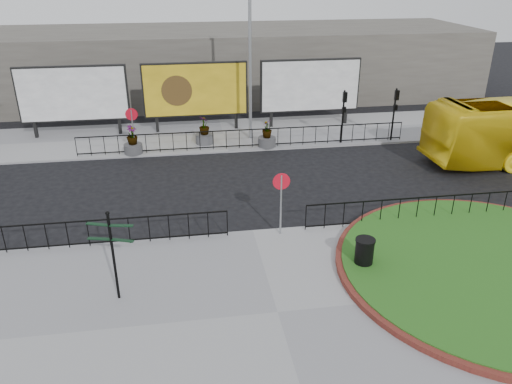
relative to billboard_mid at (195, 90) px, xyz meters
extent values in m
plane|color=black|center=(1.50, -12.97, -2.60)|extent=(90.00, 90.00, 0.00)
cube|color=gray|center=(1.50, -17.97, -2.54)|extent=(30.00, 10.00, 0.12)
cube|color=gray|center=(1.50, -0.97, -2.54)|extent=(44.00, 6.00, 0.12)
cylinder|color=brown|center=(9.00, -16.97, -2.39)|extent=(10.40, 10.40, 0.18)
cylinder|color=#215115|center=(9.00, -16.97, -2.37)|extent=(10.00, 10.00, 0.22)
cylinder|color=gray|center=(-3.50, -3.57, -1.28)|extent=(0.07, 0.07, 2.40)
cylinder|color=red|center=(-3.50, -3.57, -0.33)|extent=(0.64, 0.03, 0.64)
cylinder|color=white|center=(-3.50, -3.55, -0.33)|extent=(0.50, 0.03, 0.50)
cylinder|color=gray|center=(2.50, -13.37, -1.28)|extent=(0.07, 0.07, 2.40)
cylinder|color=red|center=(2.50, -13.37, -0.33)|extent=(0.64, 0.03, 0.64)
cylinder|color=white|center=(2.50, -13.35, -0.33)|extent=(0.50, 0.03, 0.50)
cube|color=black|center=(-9.40, 0.03, -1.98)|extent=(0.18, 0.18, 1.00)
cube|color=black|center=(-4.60, 0.03, -1.98)|extent=(0.18, 0.18, 1.00)
cube|color=black|center=(-7.00, 0.03, 0.02)|extent=(6.20, 0.25, 3.20)
cube|color=white|center=(-7.00, -0.13, 0.02)|extent=(6.00, 0.06, 3.00)
cube|color=black|center=(-2.40, 0.03, -1.98)|extent=(0.18, 0.18, 1.00)
cube|color=black|center=(2.40, 0.03, -1.98)|extent=(0.18, 0.18, 1.00)
cube|color=black|center=(0.00, 0.03, 0.02)|extent=(6.20, 0.25, 3.20)
cube|color=gold|center=(0.00, -0.13, 0.02)|extent=(6.00, 0.06, 3.00)
cube|color=black|center=(4.60, 0.03, -1.98)|extent=(0.18, 0.18, 1.00)
cube|color=black|center=(9.40, 0.03, -1.98)|extent=(0.18, 0.18, 1.00)
cube|color=black|center=(7.00, 0.03, 0.02)|extent=(6.20, 0.25, 3.20)
cube|color=white|center=(7.00, -0.13, 0.02)|extent=(6.00, 0.06, 3.00)
cylinder|color=gray|center=(3.00, -1.97, 2.02)|extent=(0.18, 0.18, 9.00)
cylinder|color=black|center=(8.00, -3.57, -0.98)|extent=(0.10, 0.10, 3.00)
cube|color=black|center=(8.00, -3.69, 0.17)|extent=(0.22, 0.18, 0.55)
cube|color=black|center=(8.00, -3.69, -0.53)|extent=(0.20, 0.16, 0.30)
cylinder|color=black|center=(11.00, -3.57, -0.98)|extent=(0.10, 0.10, 3.00)
cube|color=black|center=(11.00, -3.69, 0.17)|extent=(0.22, 0.18, 0.55)
cube|color=black|center=(11.00, -3.69, -0.53)|extent=(0.20, 0.16, 0.30)
cube|color=#605B54|center=(1.50, 9.03, -0.10)|extent=(40.00, 10.00, 5.00)
cylinder|color=black|center=(-3.18, -16.54, -1.04)|extent=(0.08, 0.08, 2.87)
sphere|color=black|center=(-3.18, -16.54, 0.43)|extent=(0.13, 0.13, 0.13)
cube|color=black|center=(-3.52, -16.42, 0.04)|extent=(0.68, 0.34, 0.03)
cube|color=black|center=(-2.83, -16.60, 0.04)|extent=(0.68, 0.25, 0.03)
cube|color=black|center=(-3.53, -16.45, -0.41)|extent=(0.68, 0.28, 0.03)
cube|color=black|center=(-2.85, -16.66, -0.41)|extent=(0.68, 0.34, 0.03)
cylinder|color=black|center=(4.79, -16.10, -1.96)|extent=(0.62, 0.62, 1.03)
cylinder|color=black|center=(4.79, -16.10, -1.41)|extent=(0.67, 0.67, 0.07)
cylinder|color=#4C4C4F|center=(-3.59, -3.57, -2.22)|extent=(0.98, 0.98, 0.51)
imported|color=#215115|center=(-3.59, -3.57, -1.45)|extent=(0.81, 0.81, 1.03)
cylinder|color=#4C4C4F|center=(0.30, -2.51, -2.21)|extent=(1.01, 1.01, 0.53)
imported|color=#215115|center=(0.30, -2.51, -1.43)|extent=(0.81, 0.81, 1.03)
cylinder|color=#4C4C4F|center=(3.70, -3.57, -2.22)|extent=(0.99, 0.99, 0.52)
imported|color=#215115|center=(3.70, -3.57, -1.46)|extent=(0.77, 0.77, 1.01)
camera|label=1|loc=(-0.94, -29.58, 6.89)|focal=35.00mm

